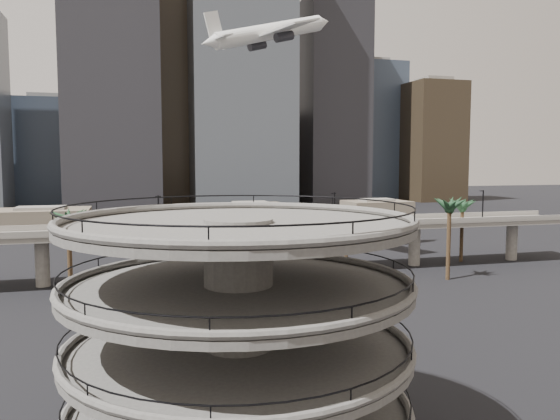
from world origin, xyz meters
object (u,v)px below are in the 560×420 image
object	(u,v)px
parking_ramp	(239,318)
car_b	(383,341)
overpass	(246,233)
airborne_jet	(269,33)
car_a	(232,340)

from	to	relation	value
parking_ramp	car_b	bearing A→B (deg)	43.42
car_b	parking_ramp	bearing A→B (deg)	149.27
parking_ramp	car_b	distance (m)	28.04
overpass	car_b	distance (m)	41.77
airborne_jet	car_b	size ratio (longest dim) A/B	6.62
airborne_jet	car_a	size ratio (longest dim) A/B	7.12
parking_ramp	overpass	size ratio (longest dim) A/B	0.17
parking_ramp	car_a	bearing A→B (deg)	80.53
car_a	parking_ramp	bearing A→B (deg)	170.93
parking_ramp	car_b	size ratio (longest dim) A/B	4.93
overpass	airborne_jet	bearing A→B (deg)	60.27
car_a	car_b	xyz separation A→B (m)	(15.46, -4.55, 0.03)
parking_ramp	overpass	distance (m)	60.46
airborne_jet	car_a	world-z (taller)	airborne_jet
parking_ramp	airborne_jet	bearing A→B (deg)	73.96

